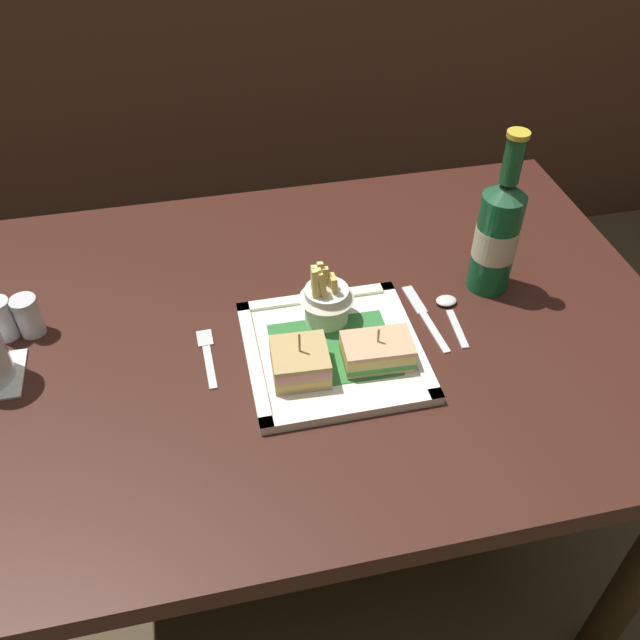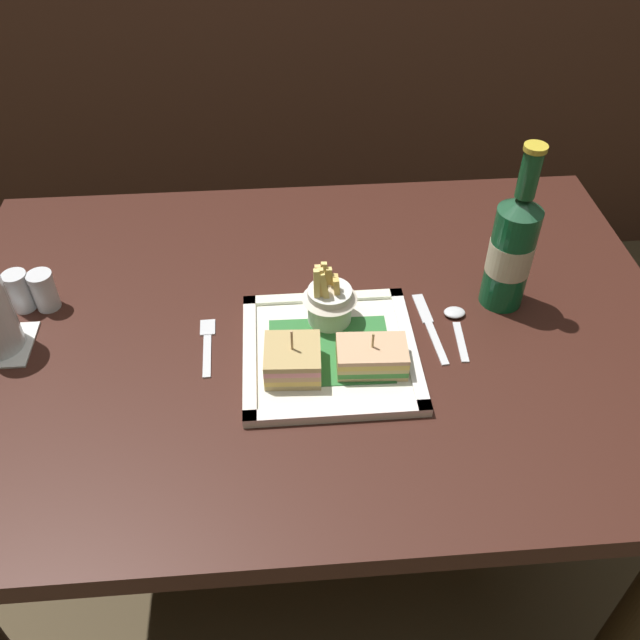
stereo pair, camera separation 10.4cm
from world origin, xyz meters
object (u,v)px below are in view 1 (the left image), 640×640
object	(u,v)px
fork	(208,354)
square_plate	(333,351)
dining_table	(308,367)
beer_bottle	(497,234)
salt_shaker	(3,321)
pepper_shaker	(29,318)
fries_cup	(326,298)
sandwich_half_right	(377,351)
knife	(424,315)
spoon	(449,308)
sandwich_half_left	(300,362)

from	to	relation	value
fork	square_plate	bearing A→B (deg)	-11.72
dining_table	beer_bottle	xyz separation A→B (m)	(0.32, 0.03, 0.21)
salt_shaker	pepper_shaker	bearing A→B (deg)	-0.00
square_plate	fries_cup	world-z (taller)	fries_cup
sandwich_half_right	fries_cup	bearing A→B (deg)	116.62
fries_cup	knife	bearing A→B (deg)	-5.40
fries_cup	salt_shaker	bearing A→B (deg)	170.90
knife	salt_shaker	world-z (taller)	salt_shaker
fork	knife	distance (m)	0.36
sandwich_half_right	salt_shaker	world-z (taller)	sandwich_half_right
square_plate	beer_bottle	xyz separation A→B (m)	(0.30, 0.11, 0.10)
beer_bottle	knife	world-z (taller)	beer_bottle
dining_table	knife	size ratio (longest dim) A/B	7.14
dining_table	salt_shaker	distance (m)	0.49
square_plate	salt_shaker	distance (m)	0.52
sandwich_half_right	knife	world-z (taller)	sandwich_half_right
fork	spoon	distance (m)	0.40
spoon	pepper_shaker	xyz separation A→B (m)	(-0.67, 0.09, 0.03)
beer_bottle	sandwich_half_left	bearing A→B (deg)	-157.87
sandwich_half_left	sandwich_half_right	world-z (taller)	sandwich_half_left
sandwich_half_left	knife	world-z (taller)	sandwich_half_left
beer_bottle	salt_shaker	xyz separation A→B (m)	(-0.79, 0.04, -0.08)
sandwich_half_left	fries_cup	bearing A→B (deg)	59.56
sandwich_half_left	beer_bottle	size ratio (longest dim) A/B	0.30
sandwich_half_left	spoon	xyz separation A→B (m)	(0.27, 0.10, -0.03)
square_plate	sandwich_half_right	bearing A→B (deg)	-32.32
beer_bottle	salt_shaker	world-z (taller)	beer_bottle
salt_shaker	pepper_shaker	world-z (taller)	salt_shaker
beer_bottle	square_plate	bearing A→B (deg)	-160.09
dining_table	sandwich_half_right	size ratio (longest dim) A/B	11.15
dining_table	sandwich_half_left	distance (m)	0.18
salt_shaker	fork	bearing A→B (deg)	-20.00
beer_bottle	sandwich_half_right	bearing A→B (deg)	-148.78
fork	salt_shaker	size ratio (longest dim) A/B	1.79
knife	pepper_shaker	size ratio (longest dim) A/B	2.44
sandwich_half_left	beer_bottle	bearing A→B (deg)	22.13
square_plate	sandwich_half_right	xyz separation A→B (m)	(0.06, -0.04, 0.02)
sandwich_half_left	pepper_shaker	distance (m)	0.44
sandwich_half_right	fork	xyz separation A→B (m)	(-0.25, 0.08, -0.03)
sandwich_half_left	salt_shaker	bearing A→B (deg)	156.76
beer_bottle	knife	xyz separation A→B (m)	(-0.13, -0.05, -0.11)
dining_table	knife	world-z (taller)	knife
fries_cup	beer_bottle	xyz separation A→B (m)	(0.29, 0.04, 0.05)
beer_bottle	spoon	bearing A→B (deg)	-150.31
knife	pepper_shaker	distance (m)	0.63
dining_table	fork	world-z (taller)	fork
beer_bottle	salt_shaker	bearing A→B (deg)	176.90
fork	pepper_shaker	xyz separation A→B (m)	(-0.27, 0.11, 0.03)
sandwich_half_left	spoon	distance (m)	0.29
pepper_shaker	square_plate	bearing A→B (deg)	-18.25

